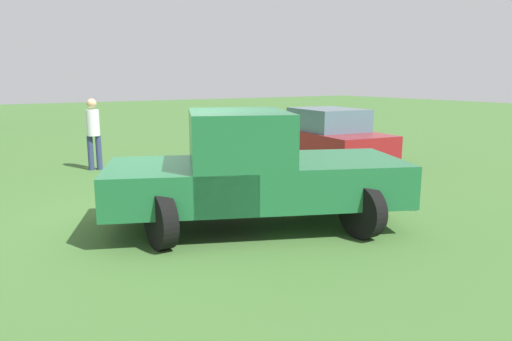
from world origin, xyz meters
name	(u,v)px	position (x,y,z in m)	size (l,w,h in m)	color
ground_plane	(183,220)	(0.00, 0.00, 0.00)	(80.00, 80.00, 0.00)	#3D662D
pickup_truck	(249,168)	(0.88, 0.75, 0.94)	(3.48, 4.88, 1.82)	black
sedan_near	(324,136)	(-3.28, 5.77, 0.68)	(4.61, 2.24, 1.47)	black
person_bystander	(93,130)	(-5.27, -0.08, 1.03)	(0.40, 0.40, 1.80)	navy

